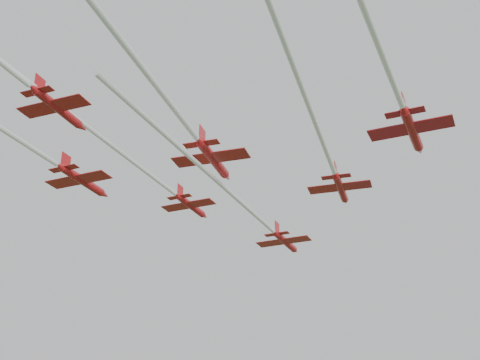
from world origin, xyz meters
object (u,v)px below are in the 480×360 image
at_px(jet_row2_left, 148,173).
at_px(jet_row3_mid, 153,82).
at_px(jet_row3_left, 15,137).
at_px(jet_row3_right, 386,64).
at_px(jet_lead, 250,210).
at_px(jet_row2_right, 322,139).

height_order(jet_row2_left, jet_row3_mid, jet_row2_left).
xyz_separation_m(jet_row3_left, jet_row3_right, (45.04, 0.04, -2.56)).
relative_size(jet_lead, jet_row3_left, 1.01).
distance_m(jet_row2_left, jet_row2_right, 26.19).
xyz_separation_m(jet_row2_right, jet_row3_left, (-34.71, -11.90, 2.40)).
bearing_deg(jet_row3_right, jet_row2_right, 128.81).
bearing_deg(jet_lead, jet_row2_left, -132.84).
xyz_separation_m(jet_lead, jet_row3_left, (-18.86, -27.05, 2.85)).
height_order(jet_lead, jet_row3_left, jet_row3_left).
relative_size(jet_row2_right, jet_row3_right, 0.97).
bearing_deg(jet_row3_left, jet_row2_right, 16.99).
bearing_deg(jet_row2_left, jet_row3_right, -25.14).
distance_m(jet_row3_mid, jet_row3_right, 23.03).
distance_m(jet_lead, jet_row2_right, 21.93).
bearing_deg(jet_row3_left, jet_row2_left, 58.41).
bearing_deg(jet_row3_left, jet_lead, 53.18).
distance_m(jet_row2_right, jet_row3_right, 15.73).
relative_size(jet_row2_left, jet_row2_right, 0.93).
height_order(jet_row3_left, jet_row3_right, jet_row3_left).
xyz_separation_m(jet_lead, jet_row2_right, (15.85, -15.15, 0.45)).
relative_size(jet_lead, jet_row2_right, 1.04).
bearing_deg(jet_row3_left, jet_row3_right, -1.89).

